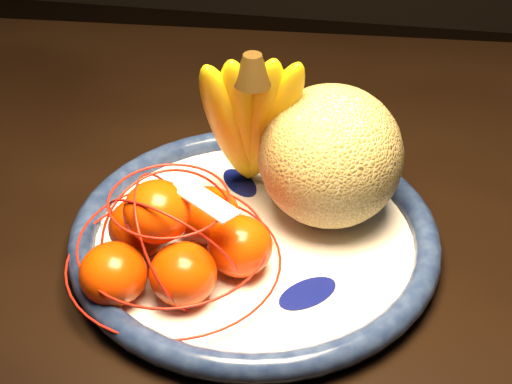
% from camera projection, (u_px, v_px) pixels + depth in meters
% --- Properties ---
extents(dining_table, '(1.61, 1.02, 0.78)m').
position_uv_depth(dining_table, '(142.00, 249.00, 0.99)').
color(dining_table, black).
rests_on(dining_table, ground).
extents(fruit_bowl, '(0.40, 0.40, 0.03)m').
position_uv_depth(fruit_bowl, '(254.00, 237.00, 0.86)').
color(fruit_bowl, white).
rests_on(fruit_bowl, dining_table).
extents(cantaloupe, '(0.16, 0.16, 0.16)m').
position_uv_depth(cantaloupe, '(331.00, 156.00, 0.84)').
color(cantaloupe, olive).
rests_on(cantaloupe, fruit_bowl).
extents(banana_bunch, '(0.14, 0.14, 0.22)m').
position_uv_depth(banana_bunch, '(251.00, 116.00, 0.85)').
color(banana_bunch, '#DDB000').
rests_on(banana_bunch, fruit_bowl).
extents(mandarin_bag, '(0.28, 0.28, 0.14)m').
position_uv_depth(mandarin_bag, '(174.00, 241.00, 0.79)').
color(mandarin_bag, '#FF3800').
rests_on(mandarin_bag, fruit_bowl).
extents(price_tag, '(0.08, 0.06, 0.01)m').
position_uv_depth(price_tag, '(205.00, 200.00, 0.75)').
color(price_tag, white).
rests_on(price_tag, mandarin_bag).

